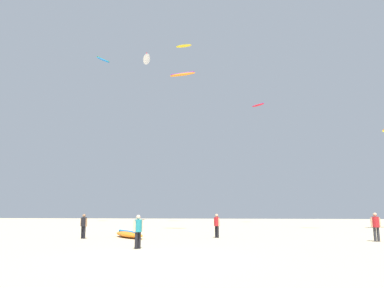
{
  "coord_description": "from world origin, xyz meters",
  "views": [
    {
      "loc": [
        3.11,
        -15.96,
        2.06
      ],
      "look_at": [
        0.0,
        20.33,
        8.48
      ],
      "focal_mm": 34.25,
      "sensor_mm": 36.0,
      "label": 1
    }
  ],
  "objects_px": {
    "kite_aloft_1": "(147,59)",
    "kite_grounded_near": "(129,234)",
    "person_midground": "(376,225)",
    "person_right": "(217,224)",
    "kite_aloft_5": "(258,105)",
    "kite_aloft_4": "(182,74)",
    "kite_aloft_0": "(184,46)",
    "person_left": "(84,224)",
    "person_foreground": "(138,229)",
    "kite_aloft_6": "(103,60)"
  },
  "relations": [
    {
      "from": "kite_aloft_1",
      "to": "kite_aloft_4",
      "type": "bearing_deg",
      "value": -69.83
    },
    {
      "from": "kite_grounded_near",
      "to": "kite_aloft_6",
      "type": "distance_m",
      "value": 38.28
    },
    {
      "from": "person_left",
      "to": "kite_aloft_1",
      "type": "xyz_separation_m",
      "value": [
        -2.79,
        31.73,
        25.74
      ]
    },
    {
      "from": "person_right",
      "to": "kite_aloft_4",
      "type": "bearing_deg",
      "value": -107.75
    },
    {
      "from": "kite_aloft_4",
      "to": "kite_aloft_0",
      "type": "bearing_deg",
      "value": 95.94
    },
    {
      "from": "person_left",
      "to": "kite_aloft_0",
      "type": "distance_m",
      "value": 36.69
    },
    {
      "from": "person_midground",
      "to": "person_left",
      "type": "bearing_deg",
      "value": -88.97
    },
    {
      "from": "kite_aloft_6",
      "to": "kite_aloft_5",
      "type": "bearing_deg",
      "value": -1.65
    },
    {
      "from": "kite_aloft_4",
      "to": "kite_aloft_6",
      "type": "relative_size",
      "value": 1.01
    },
    {
      "from": "kite_aloft_1",
      "to": "person_right",
      "type": "bearing_deg",
      "value": -68.32
    },
    {
      "from": "person_midground",
      "to": "person_right",
      "type": "relative_size",
      "value": 1.07
    },
    {
      "from": "person_foreground",
      "to": "person_left",
      "type": "xyz_separation_m",
      "value": [
        -5.27,
        6.06,
        -0.03
      ]
    },
    {
      "from": "kite_aloft_4",
      "to": "person_right",
      "type": "bearing_deg",
      "value": -62.91
    },
    {
      "from": "kite_aloft_1",
      "to": "kite_aloft_6",
      "type": "bearing_deg",
      "value": -146.12
    },
    {
      "from": "kite_aloft_6",
      "to": "kite_grounded_near",
      "type": "bearing_deg",
      "value": -66.06
    },
    {
      "from": "person_midground",
      "to": "kite_aloft_1",
      "type": "bearing_deg",
      "value": -142.74
    },
    {
      "from": "person_left",
      "to": "person_foreground",
      "type": "bearing_deg",
      "value": 61.15
    },
    {
      "from": "person_foreground",
      "to": "kite_grounded_near",
      "type": "distance_m",
      "value": 7.53
    },
    {
      "from": "person_left",
      "to": "kite_aloft_6",
      "type": "distance_m",
      "value": 37.75
    },
    {
      "from": "kite_grounded_near",
      "to": "kite_aloft_1",
      "type": "distance_m",
      "value": 40.92
    },
    {
      "from": "person_midground",
      "to": "kite_aloft_1",
      "type": "relative_size",
      "value": 0.39
    },
    {
      "from": "kite_aloft_0",
      "to": "kite_aloft_5",
      "type": "xyz_separation_m",
      "value": [
        10.88,
        0.71,
        -9.33
      ]
    },
    {
      "from": "person_foreground",
      "to": "kite_grounded_near",
      "type": "relative_size",
      "value": 0.44
    },
    {
      "from": "kite_aloft_0",
      "to": "person_midground",
      "type": "bearing_deg",
      "value": -60.42
    },
    {
      "from": "person_right",
      "to": "kite_aloft_5",
      "type": "height_order",
      "value": "kite_aloft_5"
    },
    {
      "from": "kite_aloft_1",
      "to": "kite_grounded_near",
      "type": "bearing_deg",
      "value": -79.36
    },
    {
      "from": "kite_aloft_4",
      "to": "kite_aloft_5",
      "type": "bearing_deg",
      "value": 64.9
    },
    {
      "from": "kite_aloft_5",
      "to": "kite_aloft_6",
      "type": "height_order",
      "value": "kite_aloft_6"
    },
    {
      "from": "person_right",
      "to": "kite_aloft_1",
      "type": "relative_size",
      "value": 0.36
    },
    {
      "from": "person_midground",
      "to": "kite_grounded_near",
      "type": "xyz_separation_m",
      "value": [
        -16.37,
        1.7,
        -0.81
      ]
    },
    {
      "from": "kite_aloft_0",
      "to": "kite_aloft_5",
      "type": "distance_m",
      "value": 14.35
    },
    {
      "from": "person_left",
      "to": "person_right",
      "type": "distance_m",
      "value": 9.34
    },
    {
      "from": "person_foreground",
      "to": "kite_aloft_6",
      "type": "xyz_separation_m",
      "value": [
        -14.11,
        33.73,
        24.09
      ]
    },
    {
      "from": "kite_aloft_6",
      "to": "person_midground",
      "type": "bearing_deg",
      "value": -45.12
    },
    {
      "from": "kite_grounded_near",
      "to": "person_foreground",
      "type": "bearing_deg",
      "value": -72.12
    },
    {
      "from": "person_right",
      "to": "kite_aloft_5",
      "type": "xyz_separation_m",
      "value": [
        5.73,
        25.47,
        15.96
      ]
    },
    {
      "from": "kite_aloft_4",
      "to": "person_midground",
      "type": "bearing_deg",
      "value": -32.41
    },
    {
      "from": "person_right",
      "to": "kite_aloft_5",
      "type": "relative_size",
      "value": 0.8
    },
    {
      "from": "person_right",
      "to": "kite_aloft_0",
      "type": "xyz_separation_m",
      "value": [
        -5.15,
        24.75,
        25.29
      ]
    },
    {
      "from": "person_left",
      "to": "kite_aloft_5",
      "type": "distance_m",
      "value": 34.73
    },
    {
      "from": "person_midground",
      "to": "kite_aloft_5",
      "type": "xyz_separation_m",
      "value": [
        -4.39,
        27.62,
        15.89
      ]
    },
    {
      "from": "kite_aloft_0",
      "to": "kite_aloft_6",
      "type": "height_order",
      "value": "kite_aloft_0"
    },
    {
      "from": "person_foreground",
      "to": "person_midground",
      "type": "distance_m",
      "value": 15.08
    },
    {
      "from": "person_foreground",
      "to": "kite_aloft_0",
      "type": "bearing_deg",
      "value": -49.22
    },
    {
      "from": "person_midground",
      "to": "kite_aloft_1",
      "type": "height_order",
      "value": "kite_aloft_1"
    },
    {
      "from": "person_midground",
      "to": "kite_aloft_6",
      "type": "height_order",
      "value": "kite_aloft_6"
    },
    {
      "from": "kite_aloft_1",
      "to": "person_midground",
      "type": "bearing_deg",
      "value": -55.64
    },
    {
      "from": "person_right",
      "to": "kite_aloft_4",
      "type": "distance_m",
      "value": 15.47
    },
    {
      "from": "kite_aloft_4",
      "to": "person_foreground",
      "type": "bearing_deg",
      "value": -92.95
    },
    {
      "from": "kite_aloft_4",
      "to": "kite_aloft_6",
      "type": "distance_m",
      "value": 26.84
    }
  ]
}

